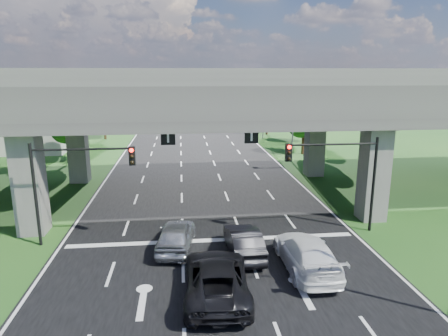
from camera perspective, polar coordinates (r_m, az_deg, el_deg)
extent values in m
plane|color=#1B4717|center=(21.04, -0.80, -14.18)|extent=(160.00, 160.00, 0.00)
cube|color=black|center=(30.22, -2.60, -5.32)|extent=(18.00, 120.00, 0.03)
cube|color=#3B3936|center=(30.64, -3.00, 10.20)|extent=(80.00, 15.00, 2.00)
cube|color=slate|center=(23.35, -2.01, 12.84)|extent=(80.00, 0.50, 1.00)
cube|color=slate|center=(37.82, -3.68, 13.11)|extent=(80.00, 0.50, 1.00)
cube|color=slate|center=(26.98, -26.11, -1.34)|extent=(1.60, 1.60, 7.00)
cube|color=slate|center=(38.22, -20.18, 3.26)|extent=(1.60, 1.60, 7.00)
cube|color=slate|center=(28.35, 20.66, -0.14)|extent=(1.60, 1.60, 7.00)
cube|color=slate|center=(39.20, 12.87, 4.00)|extent=(1.60, 1.60, 7.00)
cube|color=black|center=(23.85, -8.00, 4.29)|extent=(0.85, 0.06, 0.85)
cube|color=black|center=(24.21, 3.95, 4.52)|extent=(0.85, 0.06, 0.85)
cylinder|color=black|center=(26.30, 20.55, -2.29)|extent=(0.18, 0.18, 6.00)
cylinder|color=black|center=(24.62, 15.32, 3.28)|extent=(5.50, 0.12, 0.12)
cube|color=black|center=(23.66, 9.19, 2.20)|extent=(0.35, 0.28, 1.05)
sphere|color=#FF0C05|center=(23.44, 9.33, 2.96)|extent=(0.22, 0.22, 0.22)
cylinder|color=black|center=(24.95, -25.34, -3.58)|extent=(0.18, 0.18, 6.00)
cylinder|color=black|center=(23.58, -19.66, 2.53)|extent=(5.50, 0.12, 0.12)
cube|color=black|center=(22.99, -13.00, 1.69)|extent=(0.35, 0.28, 1.05)
sphere|color=#FF0C05|center=(22.77, -13.09, 2.47)|extent=(0.22, 0.22, 0.22)
cylinder|color=gray|center=(44.52, 9.86, 7.20)|extent=(0.16, 0.16, 10.00)
cylinder|color=gray|center=(43.87, 8.18, 13.33)|extent=(3.00, 0.10, 0.10)
cube|color=gray|center=(43.52, 6.21, 13.25)|extent=(0.60, 0.25, 0.18)
cylinder|color=gray|center=(59.99, 5.65, 8.94)|extent=(0.16, 0.16, 10.00)
cylinder|color=gray|center=(59.51, 4.31, 13.46)|extent=(3.00, 0.10, 0.10)
cube|color=gray|center=(59.26, 2.84, 13.38)|extent=(0.60, 0.25, 0.18)
cylinder|color=black|center=(46.91, -21.28, 2.65)|extent=(0.36, 0.36, 3.30)
sphere|color=#134A16|center=(46.48, -21.60, 6.28)|extent=(4.50, 4.50, 4.50)
sphere|color=#134A16|center=(45.96, -21.36, 7.93)|extent=(3.60, 3.60, 3.60)
sphere|color=#134A16|center=(47.05, -21.73, 5.24)|extent=(3.30, 3.30, 3.30)
cylinder|color=black|center=(55.35, -22.19, 3.89)|extent=(0.36, 0.36, 2.86)
sphere|color=#134A16|center=(55.01, -22.43, 6.55)|extent=(3.90, 3.90, 3.90)
sphere|color=#134A16|center=(54.51, -22.22, 7.76)|extent=(3.12, 3.12, 3.12)
sphere|color=#134A16|center=(55.57, -22.55, 5.79)|extent=(2.86, 2.86, 2.86)
cylinder|color=black|center=(62.10, -16.68, 5.59)|extent=(0.36, 0.36, 3.52)
sphere|color=#134A16|center=(61.76, -16.88, 8.52)|extent=(4.80, 4.80, 4.80)
sphere|color=#134A16|center=(61.30, -16.66, 9.86)|extent=(3.84, 3.84, 3.84)
sphere|color=#134A16|center=(62.29, -17.03, 7.66)|extent=(3.52, 3.52, 3.52)
cylinder|color=black|center=(49.50, 11.23, 3.73)|extent=(0.36, 0.36, 3.08)
sphere|color=#134A16|center=(49.11, 11.38, 6.95)|extent=(4.20, 4.20, 4.20)
sphere|color=#134A16|center=(48.83, 12.00, 8.37)|extent=(3.36, 3.36, 3.36)
sphere|color=#134A16|center=(49.50, 10.86, 6.04)|extent=(3.08, 3.08, 3.08)
cylinder|color=black|center=(57.95, 11.73, 5.01)|extent=(0.36, 0.36, 2.86)
sphere|color=#134A16|center=(57.63, 11.85, 7.56)|extent=(3.90, 3.90, 3.90)
sphere|color=#134A16|center=(57.37, 12.39, 8.68)|extent=(3.12, 3.12, 3.12)
sphere|color=#134A16|center=(58.00, 11.41, 6.84)|extent=(2.86, 2.86, 2.86)
cylinder|color=black|center=(64.54, 6.17, 6.26)|extent=(0.36, 0.36, 3.30)
sphere|color=#134A16|center=(64.23, 6.24, 8.92)|extent=(4.50, 4.50, 4.50)
sphere|color=#134A16|center=(63.93, 6.68, 10.10)|extent=(3.60, 3.60, 3.60)
sphere|color=#134A16|center=(64.63, 5.88, 8.15)|extent=(3.30, 3.30, 3.30)
imported|color=#AAACB2|center=(22.96, -6.86, -9.48)|extent=(2.51, 4.96, 1.62)
imported|color=black|center=(22.12, 2.81, -10.43)|extent=(1.77, 4.75, 1.55)
imported|color=white|center=(21.01, 11.69, -11.85)|extent=(2.38, 5.83, 1.69)
imported|color=black|center=(18.45, -1.06, -15.38)|extent=(3.09, 6.16, 1.67)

